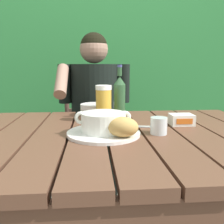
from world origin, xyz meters
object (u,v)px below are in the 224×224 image
soup_bowl (103,122)px  water_glass_small (159,126)px  butter_tub (181,120)px  diner_bowl (95,110)px  bread_roll (123,127)px  table_knife (137,126)px  beer_bottle (119,97)px  beer_glass (104,103)px  person_eating (94,107)px  chair_near_diner (95,133)px  serving_plate (104,133)px

soup_bowl → water_glass_small: (0.22, -0.01, -0.02)m
butter_tub → diner_bowl: size_ratio=0.65×
bread_roll → table_knife: 0.21m
bread_roll → table_knife: bearing=64.2°
beer_bottle → beer_glass: bearing=-153.7°
beer_glass → water_glass_small: bearing=-49.8°
table_knife → person_eating: bearing=106.1°
table_knife → diner_bowl: 0.33m
bread_roll → beer_bottle: beer_bottle is taller
butter_tub → diner_bowl: bearing=146.6°
beer_bottle → butter_tub: bearing=-27.5°
soup_bowl → bread_roll: bearing=-49.4°
diner_bowl → beer_bottle: bearing=-44.2°
soup_bowl → water_glass_small: 0.22m
chair_near_diner → bread_roll: size_ratio=7.26×
water_glass_small → table_knife: (-0.06, 0.11, -0.03)m
chair_near_diner → bread_roll: 1.05m
person_eating → serving_plate: size_ratio=4.26×
chair_near_diner → table_knife: size_ratio=6.12×
beer_glass → bread_roll: bearing=-80.3°
serving_plate → beer_glass: size_ratio=1.63×
table_knife → diner_bowl: bearing=122.4°
beer_glass → butter_tub: beer_glass is taller
soup_bowl → table_knife: size_ratio=1.40×
soup_bowl → water_glass_small: bearing=-2.0°
person_eating → serving_plate: 0.74m
water_glass_small → butter_tub: water_glass_small is taller
beer_glass → water_glass_small: beer_glass is taller
beer_glass → table_knife: (0.14, -0.13, -0.08)m
chair_near_diner → beer_bottle: size_ratio=3.60×
beer_bottle → water_glass_small: 0.32m
person_eating → diner_bowl: 0.35m
water_glass_small → diner_bowl: water_glass_small is taller
chair_near_diner → soup_bowl: 0.98m
butter_tub → bread_roll: bearing=-144.5°
serving_plate → bread_roll: (0.06, -0.08, 0.04)m
beer_bottle → butter_tub: beer_bottle is taller
serving_plate → diner_bowl: size_ratio=1.78×
bread_roll → butter_tub: size_ratio=1.29×
bread_roll → beer_bottle: size_ratio=0.50×
diner_bowl → serving_plate: bearing=-86.1°
beer_bottle → water_glass_small: beer_bottle is taller
chair_near_diner → person_eating: (-0.00, -0.20, 0.24)m
serving_plate → bread_roll: bread_roll is taller
water_glass_small → table_knife: bearing=118.9°
beer_glass → table_knife: bearing=-42.1°
beer_bottle → serving_plate: bearing=-108.6°
chair_near_diner → diner_bowl: size_ratio=6.07×
beer_bottle → table_knife: beer_bottle is taller
soup_bowl → bread_roll: 0.10m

